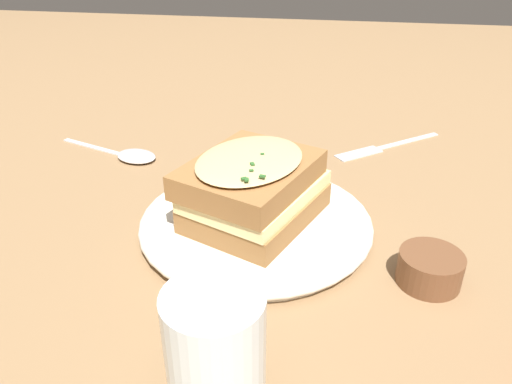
{
  "coord_description": "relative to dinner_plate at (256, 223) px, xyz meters",
  "views": [
    {
      "loc": [
        0.47,
        0.1,
        0.3
      ],
      "look_at": [
        0.03,
        0.02,
        0.05
      ],
      "focal_mm": 35.0,
      "sensor_mm": 36.0,
      "label": 1
    }
  ],
  "objects": [
    {
      "name": "sandwich",
      "position": [
        0.0,
        -0.0,
        0.04
      ],
      "size": [
        0.17,
        0.16,
        0.07
      ],
      "rotation": [
        0.0,
        0.0,
        2.74
      ],
      "color": "olive",
      "rests_on": "dinner_plate"
    },
    {
      "name": "dinner_plate",
      "position": [
        0.0,
        0.0,
        0.0
      ],
      "size": [
        0.25,
        0.25,
        0.02
      ],
      "color": "silver",
      "rests_on": "ground_plane"
    },
    {
      "name": "fork",
      "position": [
        -0.24,
        0.14,
        -0.01
      ],
      "size": [
        0.13,
        0.16,
        0.0
      ],
      "rotation": [
        0.0,
        0.0,
        3.81
      ],
      "color": "silver",
      "rests_on": "ground_plane"
    },
    {
      "name": "condiment_pot",
      "position": [
        0.06,
        0.17,
        0.01
      ],
      "size": [
        0.06,
        0.06,
        0.03
      ],
      "primitive_type": "cylinder",
      "color": "brown",
      "rests_on": "ground_plane"
    },
    {
      "name": "ground_plane",
      "position": [
        -0.03,
        -0.02,
        -0.01
      ],
      "size": [
        2.4,
        2.4,
        0.0
      ],
      "primitive_type": "plane",
      "color": "olive"
    },
    {
      "name": "spoon",
      "position": [
        -0.15,
        -0.2,
        -0.0
      ],
      "size": [
        0.08,
        0.17,
        0.01
      ],
      "rotation": [
        0.0,
        0.0,
        5.94
      ],
      "color": "silver",
      "rests_on": "ground_plane"
    },
    {
      "name": "water_glass",
      "position": [
        0.22,
        0.01,
        0.04
      ],
      "size": [
        0.07,
        0.07,
        0.09
      ],
      "primitive_type": "cylinder",
      "color": "silver",
      "rests_on": "ground_plane"
    }
  ]
}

